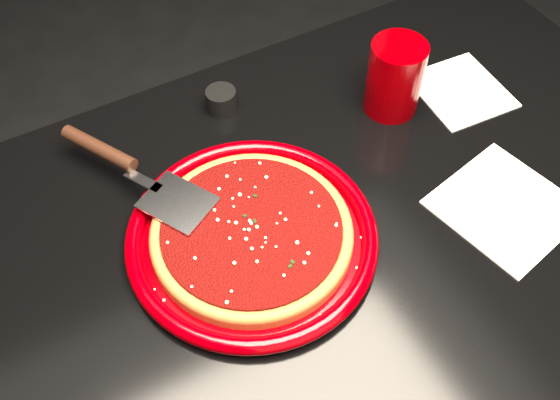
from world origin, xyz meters
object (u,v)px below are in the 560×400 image
(plate, at_px, (252,236))
(ramekin, at_px, (221,100))
(pizza_server, at_px, (136,171))
(table, at_px, (321,351))
(cup, at_px, (395,78))

(plate, bearing_deg, ramekin, 72.95)
(plate, bearing_deg, pizza_server, 122.05)
(table, xyz_separation_m, pizza_server, (-0.20, 0.21, 0.42))
(ramekin, bearing_deg, plate, -107.05)
(table, height_order, plate, plate)
(table, distance_m, ramekin, 0.50)
(table, xyz_separation_m, ramekin, (-0.02, 0.30, 0.39))
(plate, xyz_separation_m, cup, (0.31, 0.12, 0.05))
(ramekin, bearing_deg, pizza_server, -151.84)
(pizza_server, relative_size, ramekin, 6.47)
(pizza_server, distance_m, cup, 0.41)
(cup, relative_size, ramekin, 2.50)
(pizza_server, relative_size, cup, 2.59)
(table, relative_size, pizza_server, 3.87)
(plate, relative_size, ramekin, 7.08)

